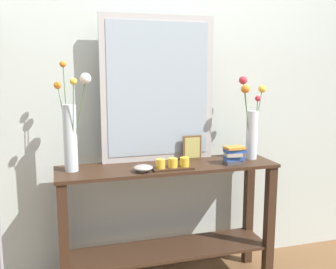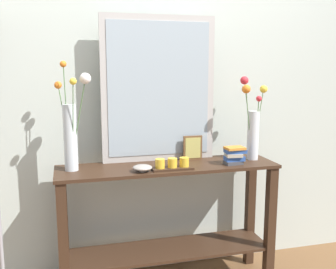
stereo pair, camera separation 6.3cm
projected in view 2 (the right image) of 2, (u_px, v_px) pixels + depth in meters
The scene contains 9 objects.
wall_back at pixel (157, 74), 2.57m from camera, with size 6.40×0.08×2.70m, color beige.
console_table at pixel (168, 213), 2.43m from camera, with size 1.35×0.36×0.80m.
mirror_leaning at pixel (159, 89), 2.44m from camera, with size 0.73×0.03×0.91m.
tall_vase_left at pixel (71, 128), 2.22m from camera, with size 0.20×0.20×0.63m.
vase_right at pixel (253, 125), 2.50m from camera, with size 0.20×0.18×0.54m.
candle_tray at pixel (172, 165), 2.28m from camera, with size 0.24×0.09×0.07m.
picture_frame_small at pixel (193, 148), 2.51m from camera, with size 0.13×0.01×0.16m.
decorative_bowl at pixel (142, 168), 2.23m from camera, with size 0.11×0.11×0.04m.
book_stack at pixel (234, 155), 2.39m from camera, with size 0.14×0.10×0.11m.
Camera 2 is at (-0.59, -2.24, 1.39)m, focal length 41.47 mm.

